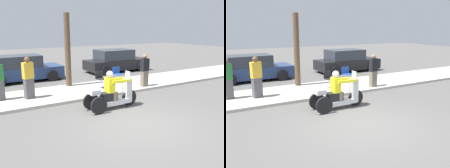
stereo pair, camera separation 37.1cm
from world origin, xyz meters
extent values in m
plane|color=#565451|center=(0.00, 0.00, 0.00)|extent=(60.00, 60.00, 0.00)
cube|color=#B2ADA3|center=(0.00, 4.60, 0.06)|extent=(28.00, 2.80, 0.12)
cylinder|color=black|center=(0.91, 1.79, 0.32)|extent=(0.63, 0.10, 0.63)
cylinder|color=black|center=(-0.61, 1.48, 0.32)|extent=(0.63, 0.10, 0.63)
cylinder|color=black|center=(-0.61, 2.09, 0.32)|extent=(0.63, 0.10, 0.63)
cube|color=silver|center=(0.12, 1.79, 0.25)|extent=(1.48, 0.43, 0.16)
cube|color=black|center=(-0.03, 1.79, 0.49)|extent=(0.59, 0.34, 0.32)
cube|color=silver|center=(0.81, 1.79, 0.63)|extent=(0.24, 0.34, 0.91)
cube|color=silver|center=(0.83, 1.79, 1.23)|extent=(0.03, 0.31, 0.30)
cube|color=silver|center=(-0.62, 1.79, 0.75)|extent=(0.36, 0.34, 0.18)
cube|color=yellow|center=(0.02, 1.79, 0.93)|extent=(0.26, 0.38, 0.55)
sphere|color=silver|center=(0.02, 1.79, 1.34)|extent=(0.26, 0.26, 0.26)
cube|color=#726656|center=(0.15, 1.67, 0.49)|extent=(0.14, 0.14, 0.32)
cube|color=#726656|center=(0.15, 1.91, 0.49)|extent=(0.14, 0.14, 0.32)
cube|color=yellow|center=(0.42, 1.59, 1.07)|extent=(0.79, 0.09, 0.09)
cube|color=yellow|center=(0.42, 1.99, 1.07)|extent=(0.79, 0.09, 0.09)
cube|color=#515156|center=(-3.40, 4.76, 0.53)|extent=(0.40, 0.31, 0.81)
cube|color=#267233|center=(-3.40, 4.76, 1.25)|extent=(0.44, 0.31, 0.64)
cube|color=#726656|center=(3.14, 3.62, 0.51)|extent=(0.37, 0.27, 0.78)
cube|color=black|center=(3.14, 3.62, 1.21)|extent=(0.40, 0.27, 0.62)
sphere|color=#9E704C|center=(3.14, 3.62, 1.62)|extent=(0.21, 0.21, 0.21)
cube|color=#515156|center=(-2.31, 4.43, 0.54)|extent=(0.42, 0.33, 0.84)
cube|color=gold|center=(-2.31, 4.43, 1.29)|extent=(0.46, 0.34, 0.67)
sphere|color=brown|center=(-2.31, 4.43, 1.74)|extent=(0.23, 0.23, 0.23)
cylinder|color=#A5A8AD|center=(0.93, 4.13, 0.34)|extent=(0.02, 0.02, 0.44)
cylinder|color=#A5A8AD|center=(1.37, 4.19, 0.34)|extent=(0.02, 0.02, 0.44)
cylinder|color=#A5A8AD|center=(0.88, 4.57, 0.34)|extent=(0.02, 0.02, 0.44)
cylinder|color=#A5A8AD|center=(1.31, 4.62, 0.34)|extent=(0.02, 0.02, 0.44)
cube|color=#232326|center=(1.12, 4.38, 0.57)|extent=(0.49, 0.49, 0.02)
cube|color=#232326|center=(1.09, 4.60, 0.75)|extent=(0.44, 0.08, 0.38)
cylinder|color=#A5A8AD|center=(2.28, 4.79, 0.34)|extent=(0.02, 0.02, 0.44)
cylinder|color=#A5A8AD|center=(2.72, 4.79, 0.34)|extent=(0.02, 0.02, 0.44)
cylinder|color=#A5A8AD|center=(2.27, 5.23, 0.34)|extent=(0.02, 0.02, 0.44)
cylinder|color=#A5A8AD|center=(2.71, 5.23, 0.34)|extent=(0.02, 0.02, 0.44)
cube|color=#1E479E|center=(2.49, 5.01, 0.57)|extent=(0.45, 0.45, 0.02)
cube|color=#1E479E|center=(2.49, 5.23, 0.75)|extent=(0.44, 0.03, 0.38)
cube|color=navy|center=(-1.62, 8.63, 0.49)|extent=(4.30, 1.77, 0.63)
cube|color=#2D333D|center=(-1.84, 8.63, 1.14)|extent=(2.37, 1.59, 0.66)
cylinder|color=black|center=(-0.23, 7.74, 0.32)|extent=(0.64, 0.22, 0.64)
cylinder|color=black|center=(-0.23, 9.51, 0.32)|extent=(0.64, 0.22, 0.64)
cylinder|color=black|center=(-3.02, 7.74, 0.32)|extent=(0.64, 0.22, 0.64)
cylinder|color=black|center=(-3.02, 9.51, 0.32)|extent=(0.64, 0.22, 0.64)
cube|color=black|center=(4.65, 8.56, 0.50)|extent=(4.38, 1.85, 0.66)
cube|color=#2D333D|center=(4.43, 8.56, 1.17)|extent=(2.41, 1.67, 0.68)
cylinder|color=black|center=(6.08, 7.64, 0.32)|extent=(0.64, 0.22, 0.64)
cylinder|color=black|center=(6.08, 9.49, 0.32)|extent=(0.64, 0.22, 0.64)
cylinder|color=black|center=(3.23, 7.64, 0.32)|extent=(0.64, 0.22, 0.64)
cylinder|color=black|center=(3.23, 9.49, 0.32)|extent=(0.64, 0.22, 0.64)
cylinder|color=brown|center=(-0.04, 5.70, 1.91)|extent=(0.28, 0.28, 3.58)
camera|label=1|loc=(-4.62, -5.93, 3.05)|focal=40.00mm
camera|label=2|loc=(-4.30, -6.12, 3.05)|focal=40.00mm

